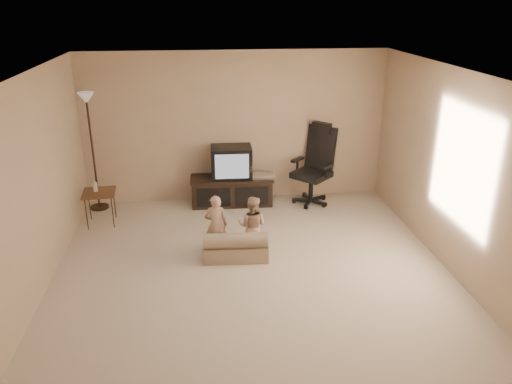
# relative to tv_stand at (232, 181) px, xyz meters

# --- Properties ---
(floor) EXTENTS (5.50, 5.50, 0.00)m
(floor) POSITION_rel_tv_stand_xyz_m (0.09, -2.49, -0.41)
(floor) COLOR beige
(floor) RESTS_ON ground
(room_shell) EXTENTS (5.50, 5.50, 5.50)m
(room_shell) POSITION_rel_tv_stand_xyz_m (0.09, -2.49, 1.11)
(room_shell) COLOR silver
(room_shell) RESTS_ON floor
(tv_stand) EXTENTS (1.40, 0.55, 0.99)m
(tv_stand) POSITION_rel_tv_stand_xyz_m (0.00, 0.00, 0.00)
(tv_stand) COLOR black
(tv_stand) RESTS_ON floor
(office_chair) EXTENTS (0.88, 0.88, 1.35)m
(office_chair) POSITION_rel_tv_stand_xyz_m (1.38, -0.08, 0.07)
(office_chair) COLOR black
(office_chair) RESTS_ON floor
(side_table) EXTENTS (0.51, 0.51, 0.71)m
(side_table) POSITION_rel_tv_stand_xyz_m (-2.06, -0.56, 0.09)
(side_table) COLOR brown
(side_table) RESTS_ON floor
(floor_lamp) EXTENTS (0.30, 0.30, 1.92)m
(floor_lamp) POSITION_rel_tv_stand_xyz_m (-2.21, 0.06, 0.99)
(floor_lamp) COLOR black
(floor_lamp) RESTS_ON floor
(child_sofa) EXTENTS (0.88, 0.53, 0.42)m
(child_sofa) POSITION_rel_tv_stand_xyz_m (-0.09, -1.90, -0.24)
(child_sofa) COLOR tan
(child_sofa) RESTS_ON floor
(toddler_left) EXTENTS (0.32, 0.24, 0.85)m
(toddler_left) POSITION_rel_tv_stand_xyz_m (-0.34, -1.74, 0.01)
(toddler_left) COLOR tan
(toddler_left) RESTS_ON floor
(toddler_right) EXTENTS (0.46, 0.35, 0.83)m
(toddler_right) POSITION_rel_tv_stand_xyz_m (0.15, -1.79, 0.00)
(toddler_right) COLOR tan
(toddler_right) RESTS_ON floor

